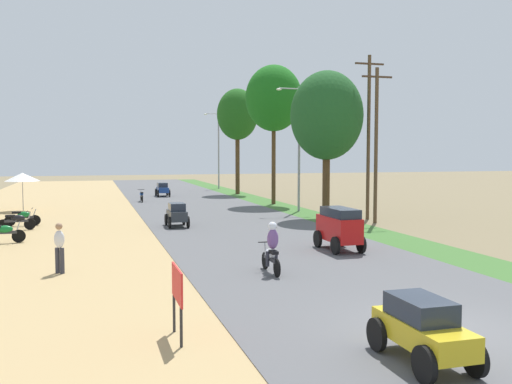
{
  "coord_description": "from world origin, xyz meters",
  "views": [
    {
      "loc": [
        -7.25,
        -10.31,
        3.91
      ],
      "look_at": [
        0.62,
        16.59,
        1.94
      ],
      "focal_mm": 39.45,
      "sensor_mm": 36.0,
      "label": 1
    }
  ],
  "objects": [
    {
      "name": "median_tree_nearest",
      "position": [
        5.97,
        20.19,
        6.05
      ],
      "size": [
        4.25,
        4.25,
        8.61
      ],
      "color": "#4C351E",
      "rests_on": "median_strip"
    },
    {
      "name": "street_signboard",
      "position": [
        -5.61,
        1.05,
        1.11
      ],
      "size": [
        0.06,
        1.3,
        1.5
      ],
      "color": "#262628",
      "rests_on": "dirt_shoulder"
    },
    {
      "name": "utility_pole_far",
      "position": [
        7.82,
        17.64,
        4.46
      ],
      "size": [
        1.8,
        0.2,
        8.55
      ],
      "color": "brown",
      "rests_on": "ground"
    },
    {
      "name": "motorbike_ahead_second",
      "position": [
        -3.56,
        34.22,
        0.57
      ],
      "size": [
        0.54,
        1.8,
        0.94
      ],
      "color": "black",
      "rests_on": "road_strip"
    },
    {
      "name": "median_tree_second",
      "position": [
        5.81,
        29.67,
        7.91
      ],
      "size": [
        4.21,
        4.21,
        10.34
      ],
      "color": "#4C351E",
      "rests_on": "median_strip"
    },
    {
      "name": "motorbike_foreground_rider",
      "position": [
        -1.84,
        6.45,
        0.86
      ],
      "size": [
        0.54,
        1.8,
        1.66
      ],
      "color": "black",
      "rests_on": "road_strip"
    },
    {
      "name": "road_strip",
      "position": [
        0.0,
        0.0,
        0.04
      ],
      "size": [
        9.0,
        140.0,
        0.08
      ],
      "primitive_type": "cube",
      "color": "#565659",
      "rests_on": "ground"
    },
    {
      "name": "streetlamp_mid",
      "position": [
        5.8,
        48.56,
        4.72
      ],
      "size": [
        3.16,
        0.2,
        8.12
      ],
      "color": "gray",
      "rests_on": "median_strip"
    },
    {
      "name": "car_sedan_blue",
      "position": [
        -1.33,
        39.23,
        0.74
      ],
      "size": [
        1.1,
        2.26,
        1.19
      ],
      "color": "navy",
      "rests_on": "road_strip"
    },
    {
      "name": "car_van_red",
      "position": [
        2.02,
        9.76,
        1.02
      ],
      "size": [
        1.19,
        2.41,
        1.67
      ],
      "color": "red",
      "rests_on": "road_strip"
    },
    {
      "name": "streetlamp_near",
      "position": [
        5.8,
        24.27,
        4.73
      ],
      "size": [
        3.16,
        0.2,
        8.13
      ],
      "color": "gray",
      "rests_on": "median_strip"
    },
    {
      "name": "parked_motorbike_third",
      "position": [
        -10.77,
        21.27,
        0.55
      ],
      "size": [
        1.8,
        0.54,
        0.94
      ],
      "color": "black",
      "rests_on": "dirt_shoulder"
    },
    {
      "name": "car_hatchback_charcoal",
      "position": [
        -3.07,
        18.61,
        0.75
      ],
      "size": [
        1.04,
        2.0,
        1.23
      ],
      "color": "#282D33",
      "rests_on": "road_strip"
    },
    {
      "name": "parked_motorbike_second",
      "position": [
        -10.87,
        19.64,
        0.55
      ],
      "size": [
        1.8,
        0.54,
        0.94
      ],
      "color": "black",
      "rests_on": "dirt_shoulder"
    },
    {
      "name": "parked_motorbike_nearest",
      "position": [
        -10.9,
        15.43,
        0.55
      ],
      "size": [
        1.8,
        0.54,
        0.94
      ],
      "color": "black",
      "rests_on": "dirt_shoulder"
    },
    {
      "name": "car_sedan_yellow",
      "position": [
        -1.54,
        -1.55,
        0.74
      ],
      "size": [
        1.1,
        2.26,
        1.19
      ],
      "color": "gold",
      "rests_on": "road_strip"
    },
    {
      "name": "median_tree_third",
      "position": [
        5.79,
        40.43,
        7.39
      ],
      "size": [
        3.8,
        3.8,
        9.76
      ],
      "color": "#4C351E",
      "rests_on": "median_strip"
    },
    {
      "name": "utility_pole_near",
      "position": [
        8.23,
        19.31,
        4.95
      ],
      "size": [
        1.8,
        0.2,
        9.52
      ],
      "color": "brown",
      "rests_on": "ground"
    },
    {
      "name": "pedestrian_on_shoulder",
      "position": [
        -8.29,
        8.44,
        0.96
      ],
      "size": [
        0.43,
        0.4,
        1.62
      ],
      "color": "#33333D",
      "rests_on": "dirt_shoulder"
    },
    {
      "name": "vendor_umbrella",
      "position": [
        -11.66,
        29.47,
        2.31
      ],
      "size": [
        2.2,
        2.2,
        2.52
      ],
      "color": "#99999E",
      "rests_on": "dirt_shoulder"
    },
    {
      "name": "ground_plane",
      "position": [
        0.0,
        0.0,
        0.0
      ],
      "size": [
        180.0,
        180.0,
        0.0
      ],
      "primitive_type": "plane",
      "color": "#7A6B4C"
    }
  ]
}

